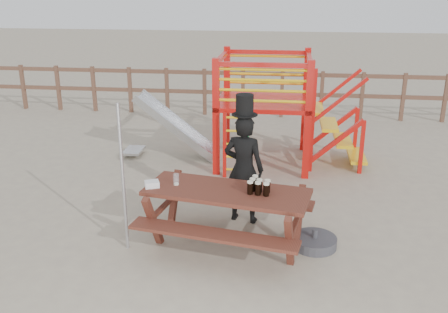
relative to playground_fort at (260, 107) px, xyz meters
The scene contains 10 objects.
ground 3.74m from the playground_fort, 91.99° to the right, with size 60.00×60.00×0.00m, color tan.
back_fence 3.44m from the playground_fort, 92.08° to the left, with size 15.09×0.09×1.20m.
playground_fort is the anchor object (origin of this frame).
picnic_table 3.44m from the playground_fort, 93.70° to the right, with size 2.32×1.80×0.81m.
man_with_hat 2.60m from the playground_fort, 91.61° to the right, with size 0.64×0.49×1.88m.
metal_pole 3.90m from the playground_fort, 112.80° to the right, with size 0.04×0.04×1.96m, color #B2B2B7.
parasol_base 3.53m from the playground_fort, 73.91° to the right, with size 0.59×0.59×0.25m.
paper_bag 3.62m from the playground_fort, 109.32° to the right, with size 0.18×0.14×0.08m, color white.
stout_pints 3.42m from the playground_fort, 86.92° to the right, with size 0.29×0.31×0.17m.
empty_glasses 3.42m from the playground_fort, 105.23° to the right, with size 0.07×0.07×0.15m.
Camera 1 is at (0.60, -5.62, 3.34)m, focal length 40.00 mm.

